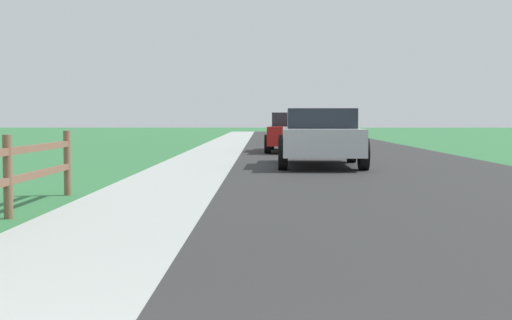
% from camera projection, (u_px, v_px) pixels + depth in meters
% --- Properties ---
extents(ground_plane, '(120.00, 120.00, 0.00)m').
position_uv_depth(ground_plane, '(243.00, 150.00, 26.55)').
color(ground_plane, '#2F6D3C').
extents(road_asphalt, '(7.00, 66.00, 0.01)m').
position_uv_depth(road_asphalt, '(331.00, 148.00, 28.51)').
color(road_asphalt, '#2B2B2B').
rests_on(road_asphalt, ground).
extents(curb_concrete, '(6.00, 66.00, 0.01)m').
position_uv_depth(curb_concrete, '(171.00, 148.00, 28.58)').
color(curb_concrete, '#A0A6A1').
rests_on(curb_concrete, ground).
extents(grass_verge, '(5.00, 66.00, 0.00)m').
position_uv_depth(grass_verge, '(134.00, 147.00, 28.60)').
color(grass_verge, '#2F6D3C').
rests_on(grass_verge, ground).
extents(parked_suv_silver, '(2.18, 4.59, 1.44)m').
position_uv_depth(parked_suv_silver, '(320.00, 136.00, 17.66)').
color(parked_suv_silver, '#B7BABF').
rests_on(parked_suv_silver, ground).
extents(parked_car_red, '(2.25, 4.85, 1.40)m').
position_uv_depth(parked_car_red, '(295.00, 132.00, 25.35)').
color(parked_car_red, maroon).
rests_on(parked_car_red, ground).
extents(parked_car_beige, '(2.18, 4.95, 1.37)m').
position_uv_depth(parked_car_beige, '(307.00, 128.00, 35.46)').
color(parked_car_beige, '#C6B793').
rests_on(parked_car_beige, ground).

